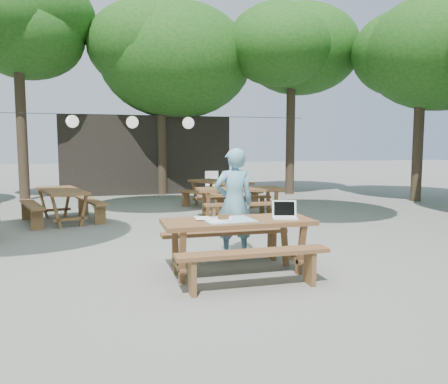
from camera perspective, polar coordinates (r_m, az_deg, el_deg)
name	(u,v)px	position (r m, az deg, el deg)	size (l,w,h in m)	color
ground	(171,257)	(6.95, -6.88, -8.43)	(80.00, 80.00, 0.00)	slate
pavilion	(144,155)	(17.23, -10.36, 4.82)	(6.00, 3.00, 2.80)	black
main_picnic_table	(238,246)	(5.92, 1.79, -7.08)	(2.00, 1.58, 0.75)	brown
picnic_table_ne	(239,203)	(10.32, 2.03, -1.46)	(2.05, 1.70, 0.75)	brown
picnic_table_far_w	(62,205)	(10.61, -20.38, -1.62)	(2.05, 2.27, 0.75)	brown
picnic_table_far_e	(220,194)	(12.34, -0.55, -0.23)	(2.24, 2.39, 0.75)	brown
woman	(234,203)	(6.79, 1.32, -1.43)	(0.62, 0.41, 1.70)	#6BA7C3
plastic_chair	(212,191)	(14.52, -1.61, 0.19)	(0.53, 0.53, 0.90)	white
laptop	(285,214)	(5.99, 7.92, -2.84)	(0.39, 0.34, 0.24)	white
tabletop_clutter	(226,219)	(5.81, 0.26, -3.56)	(0.77, 0.62, 0.08)	#3A92C8
paper_lanterns	(133,122)	(12.70, -11.83, 8.93)	(9.00, 0.34, 0.38)	black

